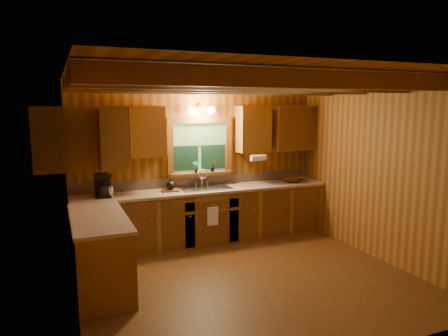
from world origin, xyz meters
name	(u,v)px	position (x,y,z in m)	size (l,w,h in m)	color
room	(248,181)	(0.00, 0.00, 1.30)	(4.20, 4.20, 4.20)	#563415
ceiling_beams	(249,85)	(0.00, 0.00, 2.49)	(4.20, 2.54, 0.18)	brown
base_cabinets	(182,225)	(-0.49, 1.28, 0.43)	(4.20, 2.22, 0.86)	brown
countertop	(183,196)	(-0.48, 1.29, 0.88)	(4.20, 2.24, 0.04)	tan
backsplash	(200,181)	(0.00, 1.89, 0.98)	(4.20, 0.02, 0.16)	tan
dishwasher_panel	(124,245)	(-1.47, 0.68, 0.43)	(0.02, 0.60, 0.80)	white
upper_cabinets	(174,132)	(-0.56, 1.42, 1.84)	(4.19, 1.77, 0.78)	brown
window	(200,149)	(0.00, 1.87, 1.53)	(1.12, 0.08, 1.00)	brown
window_sill	(201,173)	(0.00, 1.82, 1.12)	(1.06, 0.14, 0.04)	brown
wall_sconce	(202,110)	(0.00, 1.75, 2.16)	(0.45, 0.21, 0.17)	black
paper_towel_roll	(258,158)	(0.92, 1.53, 1.37)	(0.11, 0.11, 0.27)	white
dish_towel	(213,216)	(0.00, 1.26, 0.52)	(0.18, 0.01, 0.30)	white
sink	(205,191)	(0.00, 1.60, 0.86)	(0.82, 0.48, 0.43)	silver
coffee_maker	(102,185)	(-1.62, 1.59, 1.07)	(0.20, 0.25, 0.35)	black
utensil_crock	(109,190)	(-1.52, 1.62, 0.98)	(0.12, 0.12, 0.34)	silver
cutting_board	(171,190)	(-0.58, 1.61, 0.91)	(0.27, 0.19, 0.02)	#5C3613
teakettle	(170,185)	(-0.58, 1.61, 0.99)	(0.13, 0.13, 0.17)	black
wicker_basket	(292,179)	(1.61, 1.56, 0.95)	(0.40, 0.40, 0.10)	#48230C
potted_plant_left	(196,167)	(-0.10, 1.79, 1.24)	(0.10, 0.07, 0.19)	#5C3613
potted_plant_right	(213,166)	(0.21, 1.79, 1.23)	(0.10, 0.08, 0.17)	#5C3613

